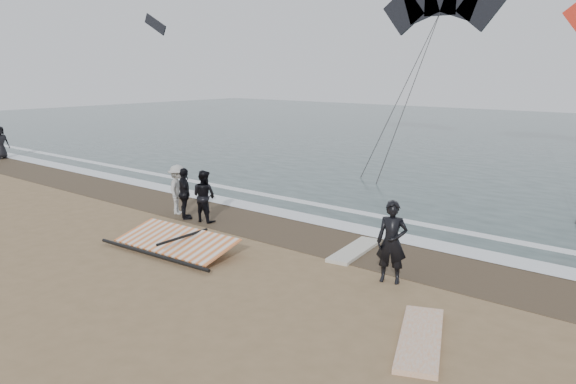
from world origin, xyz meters
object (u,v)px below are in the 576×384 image
at_px(board_cream, 355,250).
at_px(sail_rig, 179,242).
at_px(man_main, 392,242).
at_px(board_white, 420,338).

bearing_deg(board_cream, sail_rig, -151.86).
xyz_separation_m(man_main, sail_rig, (-5.55, -1.55, -0.75)).
xyz_separation_m(board_white, board_cream, (-3.63, 3.45, -0.00)).
relative_size(board_cream, sail_rig, 0.56).
bearing_deg(man_main, board_cream, 125.99).
distance_m(board_white, sail_rig, 7.42).
bearing_deg(sail_rig, board_white, -4.83).
relative_size(man_main, sail_rig, 0.47).
bearing_deg(board_white, sail_rig, 152.26).
xyz_separation_m(man_main, board_white, (1.84, -2.18, -0.89)).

